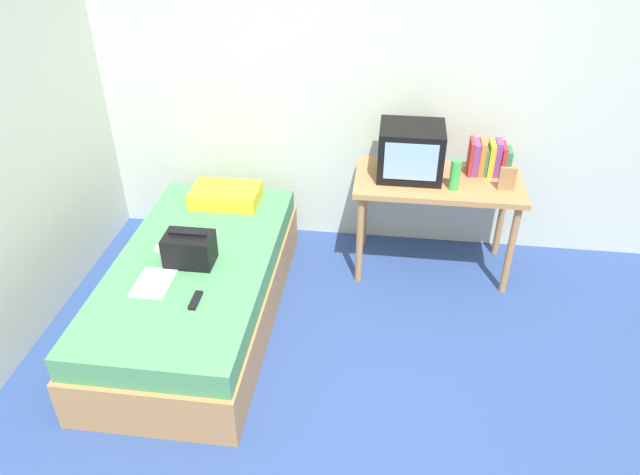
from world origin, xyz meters
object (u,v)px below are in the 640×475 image
tv (411,151)px  book_row (489,158)px  desk (437,191)px  remote_silver (161,246)px  remote_dark (196,300)px  water_bottle (455,175)px  magazine (153,283)px  picture_frame (507,179)px  handbag (189,249)px  bed (198,289)px  pillow (226,195)px

tv → book_row: size_ratio=1.54×
desk → remote_silver: 1.93m
book_row → remote_dark: bearing=-142.2°
water_bottle → magazine: 2.06m
remote_silver → magazine: bearing=-76.5°
picture_frame → remote_dark: size_ratio=1.05×
desk → remote_dark: size_ratio=7.44×
magazine → picture_frame: bearing=24.7°
tv → magazine: (-1.49, -1.12, -0.43)m
remote_silver → water_bottle: bearing=16.8°
remote_dark → remote_silver: (-0.39, 0.51, 0.00)m
handbag → remote_silver: 0.30m
magazine → remote_silver: (-0.09, 0.38, 0.01)m
handbag → remote_silver: size_ratio=2.08×
tv → remote_silver: bearing=-154.9°
remote_silver → handbag: bearing=-29.2°
bed → remote_dark: bearing=-70.9°
bed → desk: bearing=27.4°
desk → tv: bearing=170.1°
bed → picture_frame: (1.98, 0.70, 0.59)m
pillow → remote_silver: (-0.27, -0.63, -0.04)m
book_row → remote_dark: book_row is taller
picture_frame → book_row: bearing=114.5°
bed → remote_silver: size_ratio=13.89×
picture_frame → handbag: bearing=-159.4°
water_bottle → magazine: (-1.79, -0.95, -0.36)m
water_bottle → remote_silver: (-1.88, -0.57, -0.35)m
magazine → remote_dark: 0.33m
water_bottle → remote_silver: water_bottle is taller
book_row → remote_silver: 2.31m
bed → picture_frame: picture_frame is taller
tv → remote_dark: bearing=-133.5°
picture_frame → remote_silver: bearing=-164.8°
bed → remote_silver: bearing=159.0°
desk → remote_dark: 1.86m
bed → magazine: magazine is taller
book_row → remote_silver: book_row is taller
book_row → magazine: (-2.04, -1.21, -0.37)m
book_row → picture_frame: (0.10, -0.23, -0.03)m
handbag → remote_dark: size_ratio=1.92×
picture_frame → remote_silver: 2.34m
picture_frame → bed: bearing=-160.5°
picture_frame → remote_dark: picture_frame is taller
pillow → bed: bearing=-91.8°
pillow → handbag: 0.78m
desk → pillow: bearing=-177.3°
desk → bed: bearing=-152.6°
bed → remote_silver: (-0.25, 0.10, 0.26)m
water_bottle → remote_dark: size_ratio=1.36×
desk → magazine: size_ratio=4.00×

